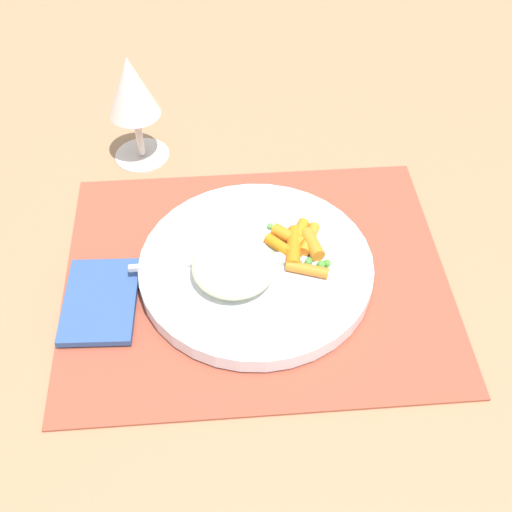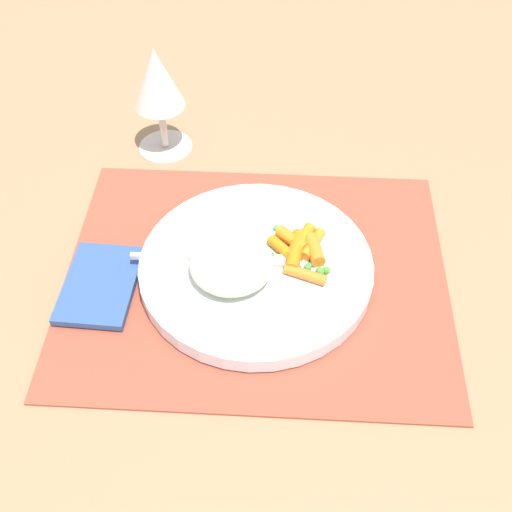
{
  "view_description": "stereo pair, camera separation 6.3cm",
  "coord_description": "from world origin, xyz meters",
  "px_view_note": "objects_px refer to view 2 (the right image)",
  "views": [
    {
      "loc": [
        -0.04,
        -0.48,
        0.56
      ],
      "look_at": [
        0.0,
        0.0,
        0.04
      ],
      "focal_mm": 45.46,
      "sensor_mm": 36.0,
      "label": 1
    },
    {
      "loc": [
        0.03,
        -0.48,
        0.56
      ],
      "look_at": [
        0.0,
        0.0,
        0.04
      ],
      "focal_mm": 45.46,
      "sensor_mm": 36.0,
      "label": 2
    }
  ],
  "objects_px": {
    "fork": "(234,260)",
    "wine_glass": "(157,83)",
    "carrot_portion": "(300,249)",
    "plate": "(256,268)",
    "rice_mound": "(232,264)",
    "napkin": "(100,284)"
  },
  "relations": [
    {
      "from": "plate",
      "to": "wine_glass",
      "type": "relative_size",
      "value": 1.74
    },
    {
      "from": "plate",
      "to": "rice_mound",
      "type": "xyz_separation_m",
      "value": [
        -0.03,
        -0.02,
        0.03
      ]
    },
    {
      "from": "plate",
      "to": "fork",
      "type": "distance_m",
      "value": 0.03
    },
    {
      "from": "fork",
      "to": "wine_glass",
      "type": "distance_m",
      "value": 0.27
    },
    {
      "from": "napkin",
      "to": "fork",
      "type": "bearing_deg",
      "value": 11.06
    },
    {
      "from": "rice_mound",
      "to": "fork",
      "type": "distance_m",
      "value": 0.02
    },
    {
      "from": "rice_mound",
      "to": "plate",
      "type": "bearing_deg",
      "value": 36.45
    },
    {
      "from": "napkin",
      "to": "carrot_portion",
      "type": "bearing_deg",
      "value": 11.44
    },
    {
      "from": "plate",
      "to": "rice_mound",
      "type": "relative_size",
      "value": 2.87
    },
    {
      "from": "plate",
      "to": "carrot_portion",
      "type": "bearing_deg",
      "value": 17.56
    },
    {
      "from": "rice_mound",
      "to": "carrot_portion",
      "type": "xyz_separation_m",
      "value": [
        0.07,
        0.03,
        -0.01
      ]
    },
    {
      "from": "fork",
      "to": "napkin",
      "type": "relative_size",
      "value": 1.66
    },
    {
      "from": "carrot_portion",
      "to": "wine_glass",
      "type": "height_order",
      "value": "wine_glass"
    },
    {
      "from": "fork",
      "to": "wine_glass",
      "type": "xyz_separation_m",
      "value": [
        -0.11,
        0.23,
        0.07
      ]
    },
    {
      "from": "rice_mound",
      "to": "wine_glass",
      "type": "bearing_deg",
      "value": 114.54
    },
    {
      "from": "rice_mound",
      "to": "fork",
      "type": "relative_size",
      "value": 0.48
    },
    {
      "from": "plate",
      "to": "wine_glass",
      "type": "bearing_deg",
      "value": 121.15
    },
    {
      "from": "wine_glass",
      "to": "rice_mound",
      "type": "bearing_deg",
      "value": -65.46
    },
    {
      "from": "plate",
      "to": "napkin",
      "type": "bearing_deg",
      "value": -170.36
    },
    {
      "from": "plate",
      "to": "fork",
      "type": "relative_size",
      "value": 1.37
    },
    {
      "from": "carrot_portion",
      "to": "napkin",
      "type": "height_order",
      "value": "carrot_portion"
    },
    {
      "from": "plate",
      "to": "fork",
      "type": "height_order",
      "value": "fork"
    }
  ]
}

